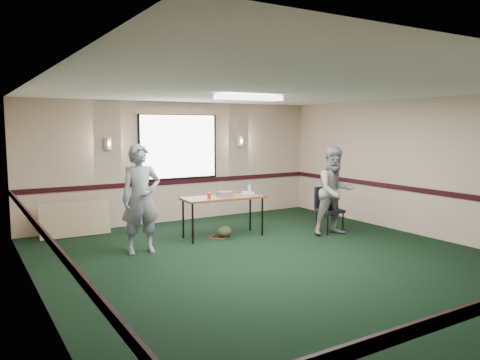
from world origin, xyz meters
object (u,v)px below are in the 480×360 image
projector (225,194)px  conference_chair (327,206)px  person_left (141,199)px  person_right (335,191)px  folding_table (223,200)px

projector → conference_chair: conference_chair is taller
conference_chair → person_left: 3.85m
projector → conference_chair: bearing=-13.3°
person_right → folding_table: bearing=164.6°
conference_chair → person_right: 0.45m
person_left → conference_chair: bearing=-2.1°
folding_table → person_left: person_left is taller
folding_table → person_right: 2.23m
projector → person_right: (1.94, -1.02, 0.03)m
person_right → conference_chair: bearing=89.2°
folding_table → person_right: (2.00, -0.98, 0.14)m
folding_table → conference_chair: bearing=-14.0°
projector → conference_chair: 2.15m
person_left → person_right: 3.82m
folding_table → person_left: bearing=-166.8°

